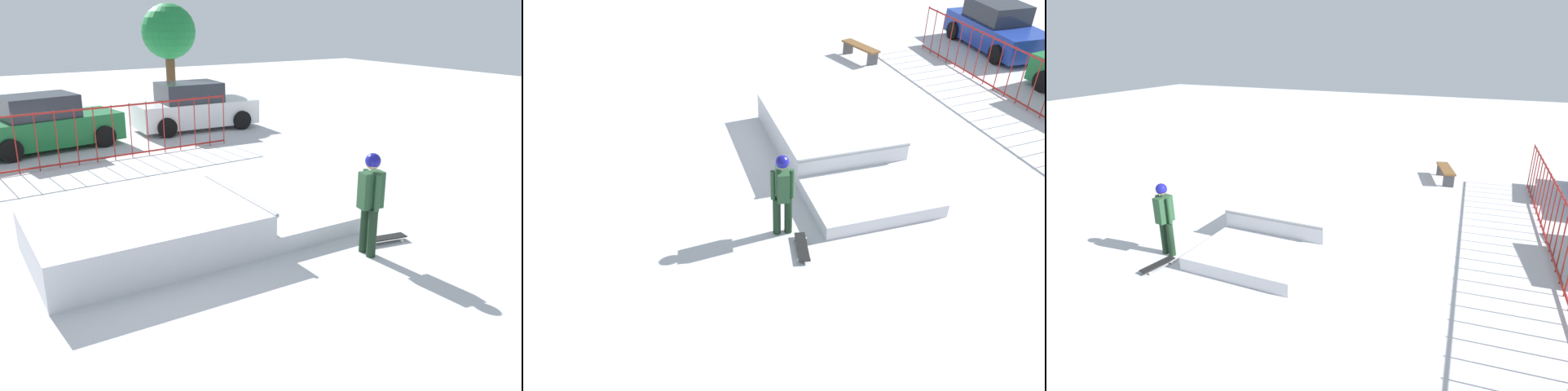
# 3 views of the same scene
# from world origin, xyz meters

# --- Properties ---
(ground_plane) EXTENTS (60.00, 60.00, 0.00)m
(ground_plane) POSITION_xyz_m (0.00, 0.00, 0.00)
(ground_plane) COLOR silver
(skate_ramp) EXTENTS (5.40, 2.60, 0.74)m
(skate_ramp) POSITION_xyz_m (0.82, -0.23, 0.32)
(skate_ramp) COLOR silver
(skate_ramp) RESTS_ON ground
(skater) EXTENTS (0.41, 0.44, 1.73)m
(skater) POSITION_xyz_m (3.45, -2.25, 1.01)
(skater) COLOR black
(skater) RESTS_ON ground
(skateboard) EXTENTS (0.82, 0.37, 0.09)m
(skateboard) POSITION_xyz_m (4.05, -2.05, 0.08)
(skateboard) COLOR black
(skateboard) RESTS_ON ground
(perimeter_fence) EXTENTS (10.35, 0.57, 1.50)m
(perimeter_fence) POSITION_xyz_m (-0.00, 5.84, 0.77)
(perimeter_fence) COLOR maroon
(perimeter_fence) RESTS_ON ground
(park_bench) EXTENTS (1.65, 0.84, 0.48)m
(park_bench) POSITION_xyz_m (-4.82, 2.93, 0.36)
(park_bench) COLOR brown
(park_bench) RESTS_ON ground
(parked_car_blue) EXTENTS (4.12, 1.96, 1.60)m
(parked_car_blue) POSITION_xyz_m (-4.52, 8.04, 0.72)
(parked_car_blue) COLOR #1E3899
(parked_car_blue) RESTS_ON ground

